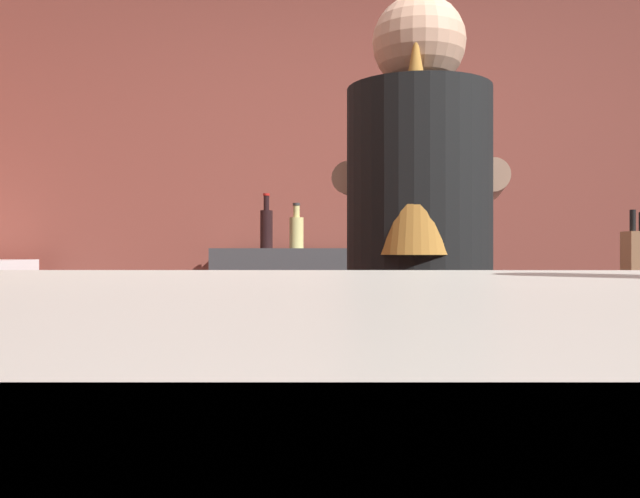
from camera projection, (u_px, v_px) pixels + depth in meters
wall_back at (363, 194)px, 3.62m from camera, size 5.20×0.10×2.70m
prep_counter at (508, 448)px, 2.06m from camera, size 2.10×0.60×0.91m
back_shelf at (316, 356)px, 3.35m from camera, size 1.00×0.36×1.06m
bartender at (419, 291)px, 1.60m from camera, size 0.47×0.54×1.65m
mixing_bowl at (381, 289)px, 2.10m from camera, size 0.16×0.16×0.05m
chefs_knife at (496, 297)px, 2.01m from camera, size 0.24×0.10×0.01m
bottle_soy at (377, 229)px, 3.31m from camera, size 0.06×0.06×0.24m
bottle_vinegar at (266, 227)px, 3.28m from camera, size 0.06×0.06×0.26m
bottle_hot_sauce at (296, 231)px, 3.31m from camera, size 0.07×0.07×0.22m
bottle_olive_oil at (398, 233)px, 3.29m from camera, size 0.06×0.06×0.19m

